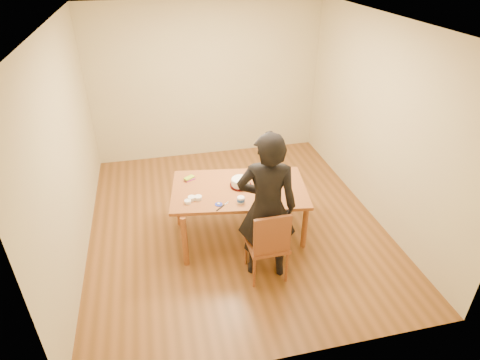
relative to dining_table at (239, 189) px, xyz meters
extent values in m
cube|color=brown|center=(0.01, 0.31, -0.73)|extent=(4.00, 4.50, 0.00)
cube|color=silver|center=(0.01, 0.31, 1.97)|extent=(4.00, 4.50, 0.00)
cube|color=tan|center=(0.01, 2.56, 0.62)|extent=(4.00, 0.00, 2.70)
cube|color=tan|center=(-1.99, 0.31, 0.62)|extent=(0.00, 4.50, 2.70)
cube|color=tan|center=(2.01, 0.31, 0.62)|extent=(0.00, 4.50, 2.70)
cube|color=brown|center=(0.00, 0.00, 0.00)|extent=(1.83, 1.26, 0.04)
cube|color=brown|center=(0.15, -0.78, -0.28)|extent=(0.46, 0.46, 0.04)
cylinder|color=red|center=(0.03, 0.04, 0.03)|extent=(0.28, 0.28, 0.02)
cylinder|color=white|center=(0.03, 0.04, 0.08)|extent=(0.24, 0.24, 0.08)
ellipsoid|color=white|center=(0.03, 0.04, 0.13)|extent=(0.24, 0.24, 0.03)
cylinder|color=white|center=(-0.05, -0.33, 0.06)|extent=(0.09, 0.09, 0.08)
cylinder|color=#1A29A9|center=(-0.32, -0.31, 0.03)|extent=(0.09, 0.09, 0.01)
ellipsoid|color=white|center=(-0.32, -0.31, 0.04)|extent=(0.04, 0.04, 0.02)
cylinder|color=white|center=(-0.68, -0.19, 0.04)|extent=(0.08, 0.08, 0.04)
cylinder|color=white|center=(-0.62, -0.13, 0.04)|extent=(0.09, 0.09, 0.04)
cylinder|color=white|center=(-0.54, -0.14, 0.04)|extent=(0.09, 0.09, 0.04)
cube|color=#D43276|center=(-0.59, 0.34, 0.03)|extent=(0.15, 0.12, 0.02)
cube|color=green|center=(-0.59, 0.35, 0.05)|extent=(0.15, 0.13, 0.02)
cube|color=black|center=(-0.31, -0.38, 0.03)|extent=(0.12, 0.11, 0.01)
imported|color=black|center=(0.15, -0.73, 0.19)|extent=(0.76, 0.60, 1.84)
camera|label=1|loc=(-0.95, -4.22, 2.72)|focal=30.00mm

